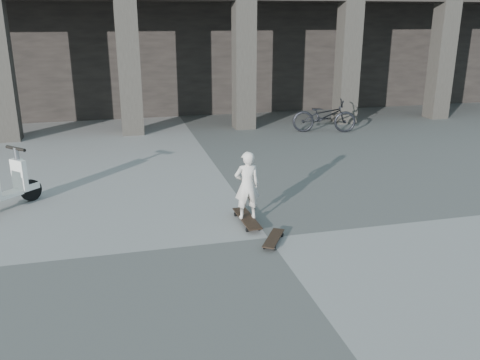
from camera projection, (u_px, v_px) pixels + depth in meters
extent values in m
plane|color=#4B4B49|center=(268.00, 238.00, 8.43)|extent=(90.00, 90.00, 0.00)
cube|color=black|center=(167.00, 29.00, 20.42)|extent=(28.00, 6.00, 6.00)
cube|color=#302C28|center=(1.00, 72.00, 14.41)|extent=(0.65, 0.65, 4.00)
cube|color=#302C28|center=(129.00, 68.00, 15.24)|extent=(0.65, 0.65, 4.00)
cube|color=#302C28|center=(244.00, 66.00, 16.07)|extent=(0.65, 0.65, 4.00)
cube|color=#302C28|center=(348.00, 63.00, 16.90)|extent=(0.65, 0.65, 4.00)
cube|color=#302C28|center=(442.00, 61.00, 17.73)|extent=(0.65, 0.65, 4.00)
cube|color=black|center=(247.00, 218.00, 9.00)|extent=(0.28, 1.06, 0.02)
cube|color=#B2B2B7|center=(241.00, 213.00, 9.35)|extent=(0.22, 0.06, 0.03)
cube|color=#B2B2B7|center=(253.00, 228.00, 8.68)|extent=(0.22, 0.06, 0.03)
cylinder|color=black|center=(235.00, 214.00, 9.33)|extent=(0.04, 0.08, 0.08)
cylinder|color=black|center=(247.00, 213.00, 9.38)|extent=(0.04, 0.08, 0.08)
cylinder|color=black|center=(247.00, 230.00, 8.65)|extent=(0.04, 0.08, 0.08)
cylinder|color=black|center=(259.00, 228.00, 8.71)|extent=(0.04, 0.08, 0.08)
cube|color=black|center=(274.00, 238.00, 8.23)|extent=(0.56, 0.76, 0.02)
cube|color=#B2B2B7|center=(277.00, 234.00, 8.48)|extent=(0.17, 0.13, 0.03)
cube|color=#B2B2B7|center=(269.00, 247.00, 8.00)|extent=(0.17, 0.13, 0.03)
cylinder|color=black|center=(272.00, 234.00, 8.51)|extent=(0.06, 0.07, 0.07)
cylinder|color=black|center=(282.00, 235.00, 8.46)|extent=(0.06, 0.07, 0.07)
cylinder|color=black|center=(264.00, 247.00, 8.02)|extent=(0.06, 0.07, 0.07)
cylinder|color=black|center=(275.00, 248.00, 7.97)|extent=(0.06, 0.07, 0.07)
imported|color=silver|center=(247.00, 185.00, 8.81)|extent=(0.45, 0.30, 1.21)
cylinder|color=black|center=(31.00, 190.00, 10.08)|extent=(0.38, 0.37, 0.42)
cube|color=white|center=(5.00, 195.00, 9.60)|extent=(0.65, 0.64, 0.07)
cube|color=white|center=(19.00, 175.00, 9.80)|extent=(0.33, 0.33, 0.61)
cube|color=white|center=(31.00, 186.00, 10.06)|extent=(0.33, 0.33, 0.13)
cylinder|color=#B2B2B7|center=(17.00, 156.00, 9.68)|extent=(0.13, 0.13, 0.32)
cylinder|color=black|center=(16.00, 149.00, 9.63)|extent=(0.42, 0.42, 0.06)
sphere|color=white|center=(20.00, 161.00, 9.77)|extent=(0.13, 0.13, 0.13)
imported|color=black|center=(324.00, 116.00, 15.91)|extent=(2.08, 1.21, 1.03)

